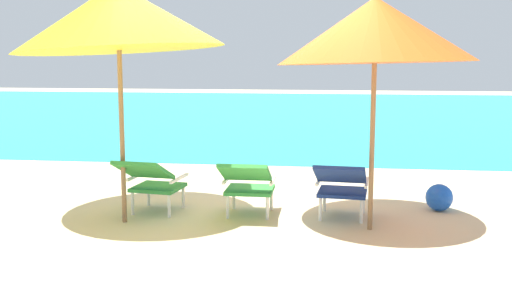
% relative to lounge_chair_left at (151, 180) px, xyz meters
% --- Properties ---
extents(ground_plane, '(40.00, 40.00, 0.00)m').
position_rel_lounge_chair_left_xyz_m(ground_plane, '(1.11, 3.99, -0.40)').
color(ground_plane, beige).
extents(ocean_band, '(40.00, 18.00, 0.01)m').
position_rel_lounge_chair_left_xyz_m(ocean_band, '(1.11, 12.15, -0.40)').
color(ocean_band, '#28B2B7').
rests_on(ocean_band, ground_plane).
extents(lounge_chair_left, '(0.65, 0.94, 0.68)m').
position_rel_lounge_chair_left_xyz_m(lounge_chair_left, '(0.00, 0.00, 0.00)').
color(lounge_chair_left, '#338E3D').
rests_on(lounge_chair_left, ground_plane).
extents(lounge_chair_center, '(0.55, 0.88, 0.68)m').
position_rel_lounge_chair_left_xyz_m(lounge_chair_center, '(1.08, 0.00, 0.00)').
color(lounge_chair_center, '#338E3D').
rests_on(lounge_chair_center, ground_plane).
extents(lounge_chair_right, '(0.61, 0.92, 0.68)m').
position_rel_lounge_chair_left_xyz_m(lounge_chair_right, '(2.09, 0.02, 0.00)').
color(lounge_chair_right, navy).
rests_on(lounge_chair_right, ground_plane).
extents(beach_umbrella_left, '(2.78, 2.76, 2.56)m').
position_rel_lounge_chair_left_xyz_m(beach_umbrella_left, '(-0.21, -0.31, 1.76)').
color(beach_umbrella_left, olive).
rests_on(beach_umbrella_left, ground_plane).
extents(beach_umbrella_right, '(2.76, 2.76, 2.37)m').
position_rel_lounge_chair_left_xyz_m(beach_umbrella_right, '(2.38, -0.26, 1.61)').
color(beach_umbrella_right, olive).
rests_on(beach_umbrella_right, ground_plane).
extents(beach_ball, '(0.31, 0.31, 0.31)m').
position_rel_lounge_chair_left_xyz_m(beach_ball, '(3.22, 0.60, -0.25)').
color(beach_ball, blue).
rests_on(beach_ball, ground_plane).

